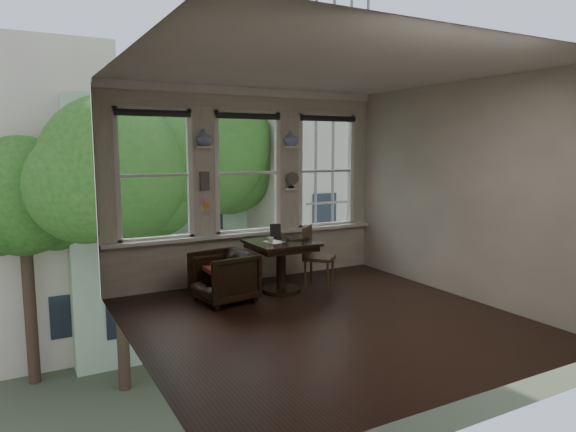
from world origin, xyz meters
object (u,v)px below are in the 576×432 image
table (281,267)px  mug (270,240)px  side_chair_right (319,257)px  armchair_left (224,277)px  laptop (298,239)px

table → mug: (-0.21, -0.09, 0.42)m
side_chair_right → armchair_left: bearing=136.3°
table → side_chair_right: bearing=-4.8°
laptop → mug: bearing=-154.0°
armchair_left → side_chair_right: side_chair_right is taller
side_chair_right → mug: side_chair_right is taller
laptop → side_chair_right: bearing=22.5°
table → side_chair_right: side_chair_right is taller
table → armchair_left: bearing=-176.4°
laptop → table: bearing=-170.2°
table → mug: size_ratio=9.12×
armchair_left → table: bearing=85.5°
laptop → mug: (-0.46, -0.03, 0.03)m
side_chair_right → mug: bearing=138.3°
table → mug: bearing=-158.4°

